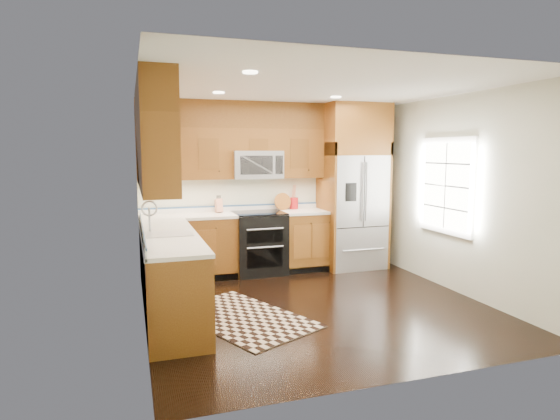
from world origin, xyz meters
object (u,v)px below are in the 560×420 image
object	(u,v)px
refrigerator	(353,186)
utensil_crock	(294,201)
knife_block	(219,205)
range	(259,243)
rug	(242,317)

from	to	relation	value
refrigerator	utensil_crock	bearing A→B (deg)	161.50
knife_block	refrigerator	bearing A→B (deg)	-6.39
range	knife_block	bearing A→B (deg)	160.89
refrigerator	range	bearing A→B (deg)	178.60
range	rug	xyz separation A→B (m)	(-0.71, -1.82, -0.46)
range	rug	size ratio (longest dim) A/B	0.56
knife_block	rug	bearing A→B (deg)	-93.60
knife_block	range	bearing A→B (deg)	-19.11
range	rug	bearing A→B (deg)	-111.16
refrigerator	utensil_crock	size ratio (longest dim) A/B	6.71
utensil_crock	range	bearing A→B (deg)	-158.15
utensil_crock	refrigerator	bearing A→B (deg)	-18.50
refrigerator	utensil_crock	xyz separation A→B (m)	(-0.90, 0.30, -0.23)
range	refrigerator	bearing A→B (deg)	-1.40
range	utensil_crock	bearing A→B (deg)	21.85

